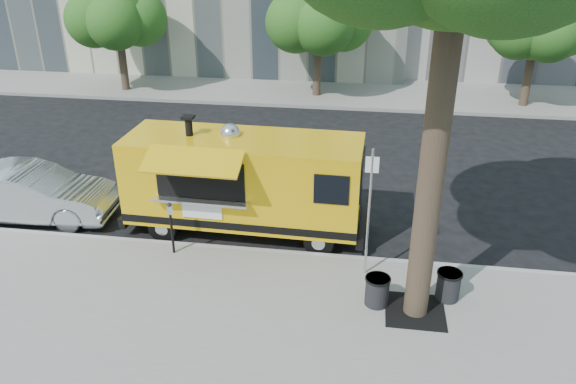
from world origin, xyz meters
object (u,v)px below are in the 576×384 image
at_px(far_tree_b, 318,11).
at_px(food_truck, 243,181).
at_px(trash_bin_left, 377,290).
at_px(far_tree_c, 539,20).
at_px(sign_post, 369,206).
at_px(parking_meter, 171,222).
at_px(far_tree_a, 116,9).
at_px(trash_bin_right, 448,285).
at_px(sedan, 31,193).

relative_size(far_tree_b, food_truck, 0.88).
bearing_deg(food_truck, trash_bin_left, -38.15).
distance_m(far_tree_c, sign_post, 15.48).
distance_m(parking_meter, food_truck, 2.11).
distance_m(far_tree_a, sign_post, 18.14).
bearing_deg(trash_bin_right, far_tree_a, 132.39).
xyz_separation_m(food_truck, trash_bin_right, (4.89, -2.42, -0.94)).
xyz_separation_m(far_tree_b, sign_post, (2.55, -14.25, -1.98)).
height_order(far_tree_c, parking_meter, far_tree_c).
distance_m(trash_bin_left, trash_bin_right, 1.53).
xyz_separation_m(food_truck, trash_bin_left, (3.42, -2.83, -0.94)).
height_order(sign_post, trash_bin_right, sign_post).
bearing_deg(parking_meter, food_truck, 47.54).
xyz_separation_m(far_tree_c, trash_bin_left, (-6.19, -15.06, -3.23)).
relative_size(sign_post, food_truck, 0.48).
bearing_deg(sign_post, sedan, 169.93).
relative_size(far_tree_a, trash_bin_left, 8.41).
bearing_deg(food_truck, far_tree_a, 126.17).
height_order(far_tree_a, food_truck, far_tree_a).
bearing_deg(far_tree_a, parking_meter, -62.85).
distance_m(far_tree_a, far_tree_b, 9.01).
bearing_deg(sedan, food_truck, -91.86).
relative_size(far_tree_c, trash_bin_left, 8.18).
bearing_deg(trash_bin_left, sedan, 163.68).
bearing_deg(parking_meter, trash_bin_right, -8.17).
bearing_deg(sedan, trash_bin_right, -105.25).
distance_m(sedan, trash_bin_left, 9.62).
relative_size(sedan, trash_bin_right, 7.02).
xyz_separation_m(parking_meter, trash_bin_right, (6.28, -0.90, -0.49)).
distance_m(sedan, trash_bin_right, 10.94).
distance_m(parking_meter, sedan, 4.64).
height_order(far_tree_b, food_truck, far_tree_b).
relative_size(far_tree_a, sedan, 1.20).
xyz_separation_m(far_tree_b, parking_meter, (-2.00, -14.05, -2.85)).
bearing_deg(sedan, far_tree_a, 8.76).
relative_size(parking_meter, trash_bin_right, 2.09).
bearing_deg(parking_meter, sedan, 162.51).
xyz_separation_m(far_tree_c, sedan, (-15.42, -12.36, -2.98)).
xyz_separation_m(far_tree_a, far_tree_b, (9.00, 0.40, 0.06)).
distance_m(sign_post, trash_bin_left, 1.77).
bearing_deg(far_tree_b, food_truck, -92.77).
bearing_deg(sign_post, far_tree_c, 65.19).
bearing_deg(trash_bin_right, parking_meter, 171.83).
bearing_deg(far_tree_a, trash_bin_left, -51.70).
bearing_deg(food_truck, sedan, -177.23).
height_order(parking_meter, food_truck, food_truck).
distance_m(far_tree_c, parking_meter, 17.82).
height_order(far_tree_b, trash_bin_left, far_tree_b).
xyz_separation_m(far_tree_a, sedan, (2.58, -12.26, -3.04)).
bearing_deg(parking_meter, sign_post, -2.52).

